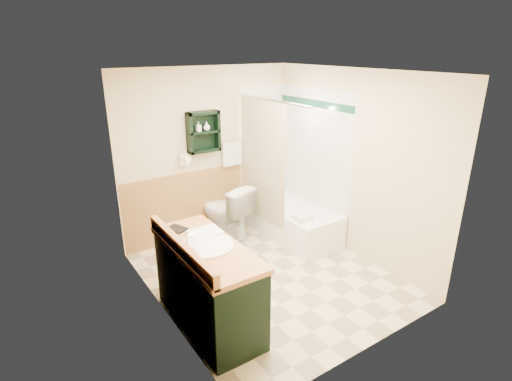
# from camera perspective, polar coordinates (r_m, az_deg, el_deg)

# --- Properties ---
(floor) EXTENTS (3.00, 3.00, 0.00)m
(floor) POSITION_cam_1_polar(r_m,az_deg,el_deg) (4.97, 1.85, -12.18)
(floor) COLOR beige
(floor) RESTS_ON ground
(back_wall) EXTENTS (2.60, 0.04, 2.40)m
(back_wall) POSITION_cam_1_polar(r_m,az_deg,el_deg) (5.69, -6.97, 5.17)
(back_wall) COLOR beige
(back_wall) RESTS_ON ground
(left_wall) EXTENTS (0.04, 3.00, 2.40)m
(left_wall) POSITION_cam_1_polar(r_m,az_deg,el_deg) (3.87, -14.07, -2.58)
(left_wall) COLOR beige
(left_wall) RESTS_ON ground
(right_wall) EXTENTS (0.04, 3.00, 2.40)m
(right_wall) POSITION_cam_1_polar(r_m,az_deg,el_deg) (5.29, 13.74, 3.58)
(right_wall) COLOR beige
(right_wall) RESTS_ON ground
(ceiling) EXTENTS (2.60, 3.00, 0.04)m
(ceiling) POSITION_cam_1_polar(r_m,az_deg,el_deg) (4.21, 2.23, 16.90)
(ceiling) COLOR white
(ceiling) RESTS_ON back_wall
(wainscot_left) EXTENTS (2.98, 2.98, 1.00)m
(wainscot_left) POSITION_cam_1_polar(r_m,az_deg,el_deg) (4.20, -12.80, -11.33)
(wainscot_left) COLOR tan
(wainscot_left) RESTS_ON left_wall
(wainscot_back) EXTENTS (2.58, 2.58, 1.00)m
(wainscot_back) POSITION_cam_1_polar(r_m,az_deg,el_deg) (5.88, -6.52, -1.50)
(wainscot_back) COLOR tan
(wainscot_back) RESTS_ON back_wall
(mirror_frame) EXTENTS (1.30, 1.30, 1.00)m
(mirror_frame) POSITION_cam_1_polar(r_m,az_deg,el_deg) (3.30, -10.36, -0.71)
(mirror_frame) COLOR olive
(mirror_frame) RESTS_ON left_wall
(mirror_glass) EXTENTS (1.20, 1.20, 0.90)m
(mirror_glass) POSITION_cam_1_polar(r_m,az_deg,el_deg) (3.30, -10.28, -0.69)
(mirror_glass) COLOR white
(mirror_glass) RESTS_ON left_wall
(tile_right) EXTENTS (1.50, 1.50, 2.10)m
(tile_right) POSITION_cam_1_polar(r_m,az_deg,el_deg) (5.82, 7.97, 3.91)
(tile_right) COLOR white
(tile_right) RESTS_ON right_wall
(tile_back) EXTENTS (0.95, 0.95, 2.10)m
(tile_back) POSITION_cam_1_polar(r_m,az_deg,el_deg) (6.21, 1.76, 5.14)
(tile_back) COLOR white
(tile_back) RESTS_ON back_wall
(tile_accent) EXTENTS (1.50, 1.50, 0.10)m
(tile_accent) POSITION_cam_1_polar(r_m,az_deg,el_deg) (5.64, 8.31, 12.22)
(tile_accent) COLOR #12402A
(tile_accent) RESTS_ON right_wall
(wall_shelf) EXTENTS (0.45, 0.15, 0.55)m
(wall_shelf) POSITION_cam_1_polar(r_m,az_deg,el_deg) (5.47, -7.50, 8.30)
(wall_shelf) COLOR black
(wall_shelf) RESTS_ON back_wall
(hair_dryer) EXTENTS (0.10, 0.24, 0.18)m
(hair_dryer) POSITION_cam_1_polar(r_m,az_deg,el_deg) (5.45, -10.28, 4.32)
(hair_dryer) COLOR white
(hair_dryer) RESTS_ON back_wall
(towel_bar) EXTENTS (0.40, 0.06, 0.40)m
(towel_bar) POSITION_cam_1_polar(r_m,az_deg,el_deg) (5.76, -3.59, 6.99)
(towel_bar) COLOR silver
(towel_bar) RESTS_ON back_wall
(curtain_rod) EXTENTS (0.03, 1.60, 0.03)m
(curtain_rod) POSITION_cam_1_polar(r_m,az_deg,el_deg) (5.16, 2.06, 12.82)
(curtain_rod) COLOR silver
(curtain_rod) RESTS_ON back_wall
(shower_curtain) EXTENTS (1.05, 1.05, 1.70)m
(shower_curtain) POSITION_cam_1_polar(r_m,az_deg,el_deg) (5.47, 0.88, 4.16)
(shower_curtain) COLOR #B9AF8C
(shower_curtain) RESTS_ON curtain_rod
(vanity) EXTENTS (0.59, 1.38, 0.87)m
(vanity) POSITION_cam_1_polar(r_m,az_deg,el_deg) (4.04, -6.86, -13.34)
(vanity) COLOR black
(vanity) RESTS_ON ground
(bathtub) EXTENTS (0.71, 1.50, 0.47)m
(bathtub) POSITION_cam_1_polar(r_m,az_deg,el_deg) (5.87, 5.09, -4.31)
(bathtub) COLOR white
(bathtub) RESTS_ON ground
(toilet) EXTENTS (0.66, 0.92, 0.81)m
(toilet) POSITION_cam_1_polar(r_m,az_deg,el_deg) (5.73, -4.40, -3.09)
(toilet) COLOR white
(toilet) RESTS_ON ground
(counter_towel) EXTENTS (0.31, 0.25, 0.04)m
(counter_towel) POSITION_cam_1_polar(r_m,az_deg,el_deg) (4.02, -7.26, -6.05)
(counter_towel) COLOR silver
(counter_towel) RESTS_ON vanity
(vanity_book) EXTENTS (0.15, 0.08, 0.21)m
(vanity_book) POSITION_cam_1_polar(r_m,az_deg,el_deg) (4.09, -12.15, -4.61)
(vanity_book) COLOR black
(vanity_book) RESTS_ON vanity
(tub_towel) EXTENTS (0.22, 0.18, 0.07)m
(tub_towel) POSITION_cam_1_polar(r_m,az_deg,el_deg) (5.32, 6.63, -3.84)
(tub_towel) COLOR silver
(tub_towel) RESTS_ON bathtub
(soap_bottle_a) EXTENTS (0.07, 0.13, 0.06)m
(soap_bottle_a) POSITION_cam_1_polar(r_m,az_deg,el_deg) (5.43, -8.20, 8.65)
(soap_bottle_a) COLOR white
(soap_bottle_a) RESTS_ON wall_shelf
(soap_bottle_b) EXTENTS (0.10, 0.12, 0.09)m
(soap_bottle_b) POSITION_cam_1_polar(r_m,az_deg,el_deg) (5.47, -7.07, 8.97)
(soap_bottle_b) COLOR white
(soap_bottle_b) RESTS_ON wall_shelf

